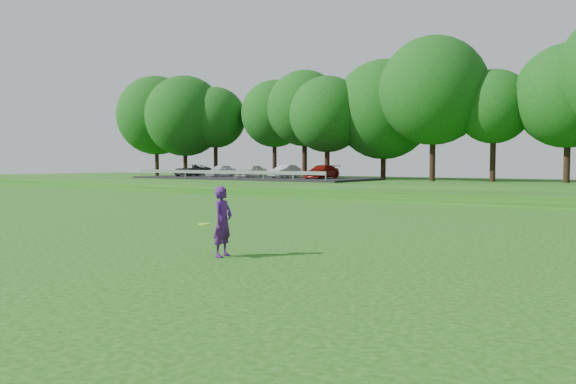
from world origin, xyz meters
The scene contains 6 objects.
ground centered at (0.00, 0.00, 0.00)m, with size 140.00×140.00×0.00m, color #19460D.
berm centered at (0.00, 34.00, 0.30)m, with size 130.00×30.00×0.60m, color #19460D.
walking_path centered at (0.00, 20.00, 0.02)m, with size 130.00×1.60×0.04m, color gray.
treeline centered at (0.00, 38.00, 8.10)m, with size 104.00×7.00×15.00m, color #114810, non-canonical shape.
parking_lot centered at (-24.22, 32.81, 1.03)m, with size 24.00×9.00×1.38m.
woman centered at (1.60, 0.59, 0.82)m, with size 0.50×0.94×1.63m.
Camera 1 is at (10.31, -9.03, 2.18)m, focal length 35.00 mm.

